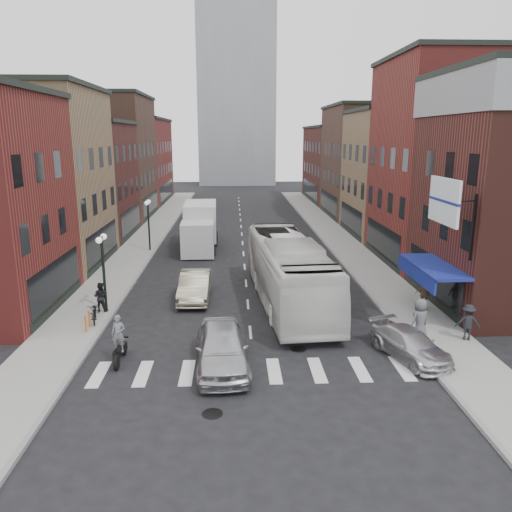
{
  "coord_description": "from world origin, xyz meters",
  "views": [
    {
      "loc": [
        -0.71,
        -20.9,
        8.98
      ],
      "look_at": [
        0.45,
        5.01,
        2.71
      ],
      "focal_mm": 35.0,
      "sensor_mm": 36.0,
      "label": 1
    }
  ],
  "objects_px": {
    "box_truck": "(200,227)",
    "ped_left_solo": "(101,297)",
    "sedan_left_far": "(195,286)",
    "sedan_left_near": "(222,347)",
    "billboard_sign": "(446,202)",
    "curb_car": "(410,345)",
    "motorcycle_rider": "(119,341)",
    "streetlamp_near": "(103,258)",
    "bike_rack": "(87,322)",
    "transit_bus": "(288,271)",
    "ped_right_a": "(468,322)",
    "ped_right_c": "(420,320)",
    "ped_right_b": "(425,294)",
    "parked_bicycle": "(95,312)",
    "streetlamp_far": "(148,216)"
  },
  "relations": [
    {
      "from": "box_truck",
      "to": "transit_bus",
      "type": "height_order",
      "value": "box_truck"
    },
    {
      "from": "streetlamp_far",
      "to": "billboard_sign",
      "type": "bearing_deg",
      "value": -47.59
    },
    {
      "from": "ped_right_a",
      "to": "billboard_sign",
      "type": "bearing_deg",
      "value": -31.14
    },
    {
      "from": "motorcycle_rider",
      "to": "ped_right_b",
      "type": "relative_size",
      "value": 1.26
    },
    {
      "from": "billboard_sign",
      "to": "sedan_left_far",
      "type": "xyz_separation_m",
      "value": [
        -11.52,
        5.5,
        -5.35
      ]
    },
    {
      "from": "billboard_sign",
      "to": "box_truck",
      "type": "bearing_deg",
      "value": 123.18
    },
    {
      "from": "motorcycle_rider",
      "to": "parked_bicycle",
      "type": "distance_m",
      "value": 4.89
    },
    {
      "from": "curb_car",
      "to": "ped_left_solo",
      "type": "xyz_separation_m",
      "value": [
        -14.11,
        5.93,
        0.32
      ]
    },
    {
      "from": "curb_car",
      "to": "ped_left_solo",
      "type": "relative_size",
      "value": 2.68
    },
    {
      "from": "motorcycle_rider",
      "to": "transit_bus",
      "type": "distance_m",
      "value": 10.5
    },
    {
      "from": "box_truck",
      "to": "ped_right_a",
      "type": "bearing_deg",
      "value": -58.16
    },
    {
      "from": "streetlamp_far",
      "to": "curb_car",
      "type": "height_order",
      "value": "streetlamp_far"
    },
    {
      "from": "box_truck",
      "to": "billboard_sign",
      "type": "bearing_deg",
      "value": -58.69
    },
    {
      "from": "ped_left_solo",
      "to": "box_truck",
      "type": "bearing_deg",
      "value": -92.79
    },
    {
      "from": "billboard_sign",
      "to": "curb_car",
      "type": "bearing_deg",
      "value": -128.97
    },
    {
      "from": "parked_bicycle",
      "to": "ped_right_a",
      "type": "relative_size",
      "value": 1.11
    },
    {
      "from": "streetlamp_far",
      "to": "box_truck",
      "type": "relative_size",
      "value": 0.49
    },
    {
      "from": "ped_left_solo",
      "to": "ped_right_c",
      "type": "height_order",
      "value": "ped_right_c"
    },
    {
      "from": "transit_bus",
      "to": "parked_bicycle",
      "type": "xyz_separation_m",
      "value": [
        -9.77,
        -2.82,
        -1.18
      ]
    },
    {
      "from": "curb_car",
      "to": "bike_rack",
      "type": "bearing_deg",
      "value": 147.41
    },
    {
      "from": "ped_right_c",
      "to": "bike_rack",
      "type": "bearing_deg",
      "value": -33.35
    },
    {
      "from": "transit_bus",
      "to": "sedan_left_near",
      "type": "xyz_separation_m",
      "value": [
        -3.46,
        -7.82,
        -0.95
      ]
    },
    {
      "from": "sedan_left_far",
      "to": "sedan_left_near",
      "type": "bearing_deg",
      "value": -78.4
    },
    {
      "from": "box_truck",
      "to": "ped_left_solo",
      "type": "height_order",
      "value": "box_truck"
    },
    {
      "from": "box_truck",
      "to": "ped_right_a",
      "type": "relative_size",
      "value": 5.14
    },
    {
      "from": "transit_bus",
      "to": "billboard_sign",
      "type": "bearing_deg",
      "value": -40.92
    },
    {
      "from": "sedan_left_far",
      "to": "ped_right_a",
      "type": "height_order",
      "value": "ped_right_a"
    },
    {
      "from": "transit_bus",
      "to": "ped_right_a",
      "type": "distance_m",
      "value": 9.43
    },
    {
      "from": "sedan_left_far",
      "to": "parked_bicycle",
      "type": "relative_size",
      "value": 2.62
    },
    {
      "from": "streetlamp_near",
      "to": "sedan_left_near",
      "type": "height_order",
      "value": "streetlamp_near"
    },
    {
      "from": "sedan_left_near",
      "to": "bike_rack",
      "type": "bearing_deg",
      "value": 144.93
    },
    {
      "from": "ped_left_solo",
      "to": "ped_right_c",
      "type": "bearing_deg",
      "value": 175.77
    },
    {
      "from": "sedan_left_near",
      "to": "curb_car",
      "type": "distance_m",
      "value": 7.77
    },
    {
      "from": "sedan_left_near",
      "to": "curb_car",
      "type": "relative_size",
      "value": 1.22
    },
    {
      "from": "streetlamp_near",
      "to": "bike_rack",
      "type": "xyz_separation_m",
      "value": [
        -0.2,
        -2.7,
        -2.36
      ]
    },
    {
      "from": "sedan_left_near",
      "to": "ped_right_c",
      "type": "bearing_deg",
      "value": 9.12
    },
    {
      "from": "streetlamp_near",
      "to": "curb_car",
      "type": "relative_size",
      "value": 1.0
    },
    {
      "from": "sedan_left_far",
      "to": "curb_car",
      "type": "distance_m",
      "value": 12.43
    },
    {
      "from": "motorcycle_rider",
      "to": "sedan_left_near",
      "type": "bearing_deg",
      "value": -1.48
    },
    {
      "from": "box_truck",
      "to": "sedan_left_near",
      "type": "bearing_deg",
      "value": -85.97
    },
    {
      "from": "sedan_left_far",
      "to": "ped_right_b",
      "type": "relative_size",
      "value": 2.91
    },
    {
      "from": "curb_car",
      "to": "ped_right_b",
      "type": "bearing_deg",
      "value": 44.91
    },
    {
      "from": "streetlamp_near",
      "to": "transit_bus",
      "type": "xyz_separation_m",
      "value": [
        9.61,
        1.21,
        -1.11
      ]
    },
    {
      "from": "curb_car",
      "to": "sedan_left_near",
      "type": "bearing_deg",
      "value": 164.79
    },
    {
      "from": "sedan_left_near",
      "to": "curb_car",
      "type": "xyz_separation_m",
      "value": [
        7.75,
        0.53,
        -0.26
      ]
    },
    {
      "from": "motorcycle_rider",
      "to": "streetlamp_near",
      "type": "bearing_deg",
      "value": 115.77
    },
    {
      "from": "ped_right_b",
      "to": "streetlamp_far",
      "type": "bearing_deg",
      "value": -18.69
    },
    {
      "from": "box_truck",
      "to": "ped_right_a",
      "type": "xyz_separation_m",
      "value": [
        13.06,
        -19.57,
        -0.82
      ]
    },
    {
      "from": "ped_left_solo",
      "to": "motorcycle_rider",
      "type": "bearing_deg",
      "value": 123.46
    },
    {
      "from": "motorcycle_rider",
      "to": "sedan_left_near",
      "type": "xyz_separation_m",
      "value": [
        4.14,
        -0.63,
        -0.1
      ]
    }
  ]
}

